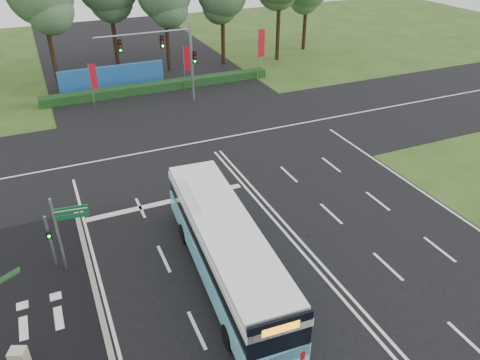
% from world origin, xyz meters
% --- Properties ---
extents(ground, '(120.00, 120.00, 0.00)m').
position_xyz_m(ground, '(0.00, 0.00, 0.00)').
color(ground, '#2A4B19').
rests_on(ground, ground).
extents(road_main, '(20.00, 120.00, 0.04)m').
position_xyz_m(road_main, '(0.00, 0.00, 0.02)').
color(road_main, black).
rests_on(road_main, ground).
extents(road_cross, '(120.00, 14.00, 0.05)m').
position_xyz_m(road_cross, '(0.00, 12.00, 0.03)').
color(road_cross, black).
rests_on(road_cross, ground).
extents(bike_path, '(5.00, 18.00, 0.06)m').
position_xyz_m(bike_path, '(-12.50, -3.00, 0.03)').
color(bike_path, black).
rests_on(bike_path, ground).
extents(kerb_strip, '(0.25, 18.00, 0.12)m').
position_xyz_m(kerb_strip, '(-10.10, -3.00, 0.06)').
color(kerb_strip, gray).
rests_on(kerb_strip, ground).
extents(city_bus, '(3.34, 12.25, 3.48)m').
position_xyz_m(city_bus, '(-4.26, -2.52, 1.75)').
color(city_bus, '#62C4E3').
rests_on(city_bus, ground).
extents(pedestrian_signal, '(0.25, 0.40, 2.99)m').
position_xyz_m(pedestrian_signal, '(-11.55, 1.53, 1.64)').
color(pedestrian_signal, gray).
rests_on(pedestrian_signal, ground).
extents(street_sign, '(1.59, 0.29, 4.11)m').
position_xyz_m(street_sign, '(-10.80, 1.10, 2.58)').
color(street_sign, gray).
rests_on(street_sign, ground).
extents(utility_cabinet, '(0.75, 0.70, 1.00)m').
position_xyz_m(utility_cabinet, '(-13.31, -4.04, 0.50)').
color(utility_cabinet, '#B6AD92').
rests_on(utility_cabinet, ground).
extents(banner_flag_left, '(0.59, 0.11, 4.01)m').
position_xyz_m(banner_flag_left, '(-6.31, 22.23, 2.64)').
color(banner_flag_left, gray).
rests_on(banner_flag_left, ground).
extents(banner_flag_mid, '(0.60, 0.24, 4.24)m').
position_xyz_m(banner_flag_mid, '(2.51, 23.71, 2.78)').
color(banner_flag_mid, gray).
rests_on(banner_flag_mid, ground).
extents(banner_flag_right, '(0.75, 0.08, 5.11)m').
position_xyz_m(banner_flag_right, '(10.26, 23.75, 3.30)').
color(banner_flag_right, gray).
rests_on(banner_flag_right, ground).
extents(traffic_light_gantry, '(8.41, 0.28, 7.00)m').
position_xyz_m(traffic_light_gantry, '(0.21, 20.50, 4.66)').
color(traffic_light_gantry, gray).
rests_on(traffic_light_gantry, ground).
extents(hedge, '(22.00, 1.20, 0.80)m').
position_xyz_m(hedge, '(0.00, 24.50, 0.40)').
color(hedge, '#133412').
rests_on(hedge, ground).
extents(blue_hoarding, '(10.00, 0.30, 2.20)m').
position_xyz_m(blue_hoarding, '(-4.00, 27.00, 1.10)').
color(blue_hoarding, '#1C539C').
rests_on(blue_hoarding, ground).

